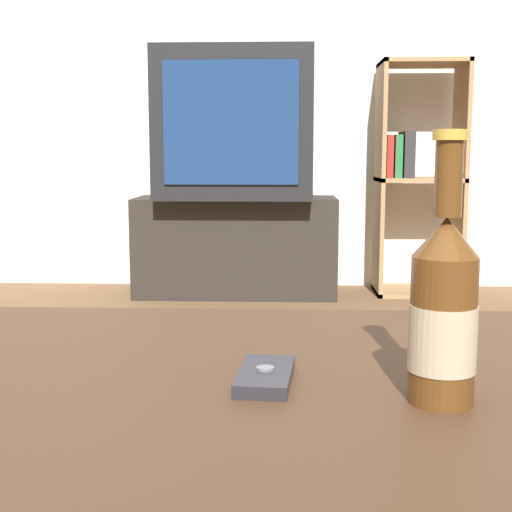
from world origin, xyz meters
TOP-DOWN VIEW (x-y plane):
  - back_wall at (0.00, 3.02)m, footprint 8.00×0.05m
  - coffee_table at (0.00, 0.00)m, footprint 1.35×0.87m
  - tv_stand at (-0.13, 2.76)m, footprint 0.96×0.38m
  - television at (-0.13, 2.75)m, footprint 0.71×0.61m
  - bookshelf at (0.73, 2.81)m, footprint 0.40×0.30m
  - beer_bottle at (0.26, 0.02)m, footprint 0.07×0.07m
  - cell_phone at (0.08, 0.08)m, footprint 0.06×0.12m

SIDE VIEW (x-z plane):
  - tv_stand at x=-0.13m, z-range 0.00..0.47m
  - coffee_table at x=0.00m, z-range 0.17..0.61m
  - cell_phone at x=0.08m, z-range 0.44..0.46m
  - beer_bottle at x=0.26m, z-range 0.40..0.66m
  - bookshelf at x=0.73m, z-range 0.02..1.13m
  - television at x=-0.13m, z-range 0.47..1.15m
  - back_wall at x=0.00m, z-range 0.00..2.60m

